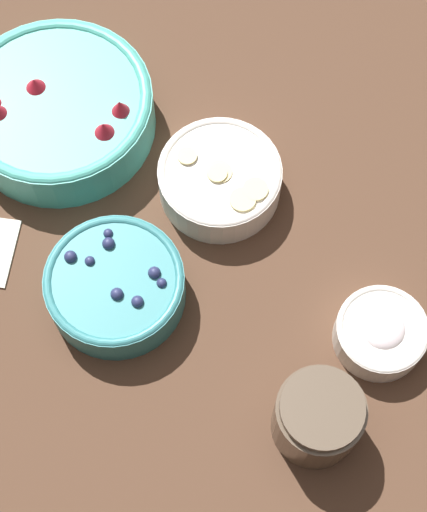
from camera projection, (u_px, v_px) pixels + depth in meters
The scene contains 6 objects.
ground_plane at pixel (165, 262), 1.03m from camera, with size 4.00×4.00×0.00m, color #4C3323.
bowl_strawberries at pixel (57, 109), 1.07m from camera, with size 0.24×0.24×0.08m.
bowl_blueberries at pixel (115, 285), 0.99m from camera, with size 0.16×0.16×0.06m.
bowl_bananas at pixel (220, 178), 1.04m from camera, with size 0.15×0.15×0.05m.
bowl_cream at pixel (381, 332), 0.97m from camera, with size 0.10×0.10×0.05m.
jar_chocolate at pixel (318, 418), 0.92m from camera, with size 0.10×0.10×0.09m.
Camera 1 is at (-0.26, 0.31, 0.95)m, focal length 60.00 mm.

